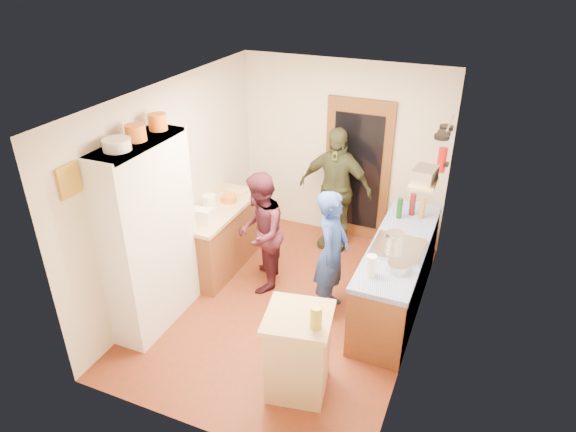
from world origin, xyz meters
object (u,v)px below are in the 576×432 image
Objects in this scene: island_base at (298,355)px; person_hob at (334,255)px; right_counter_base at (397,276)px; person_back at (336,189)px; hutch_body at (150,237)px; person_left at (263,231)px.

island_base is 1.36m from person_hob.
person_hob is at bearing -150.57° from right_counter_base.
hutch_body is at bearing -119.14° from person_back.
person_hob is at bearing 26.73° from hutch_body.
person_hob is at bearing 61.79° from person_left.
person_left is at bearing 52.66° from hutch_body.
right_counter_base is (2.50, 1.30, -0.68)m from hutch_body.
person_back is (-0.55, 2.77, 0.47)m from island_base.
person_hob is 1.00× the size of person_left.
person_left is (0.84, 1.10, -0.32)m from hutch_body.
right_counter_base is at bearing -63.73° from person_hob.
island_base is 0.55× the size of person_hob.
person_back is at bearing 136.51° from right_counter_base.
right_counter_base is at bearing 70.79° from island_base.
hutch_body is 1.41× the size of person_hob.
hutch_body is 2.90m from right_counter_base.
person_left is at bearing -173.06° from right_counter_base.
person_left is 0.87× the size of person_back.
hutch_body reaches higher than right_counter_base.
person_left is (-1.07, 1.49, 0.35)m from island_base.
person_hob is 0.87× the size of person_back.
person_left is 1.39m from person_back.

